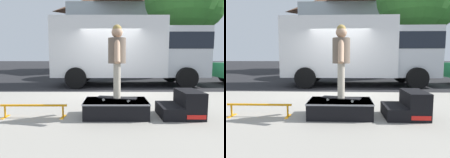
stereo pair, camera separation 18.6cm
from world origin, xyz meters
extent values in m
plane|color=black|center=(0.00, 0.00, 0.00)|extent=(140.00, 140.00, 0.00)
cube|color=gray|center=(0.00, -3.00, 0.06)|extent=(50.00, 5.00, 0.12)
cube|color=black|center=(0.13, -3.36, 0.29)|extent=(1.25, 0.74, 0.33)
cube|color=gray|center=(0.13, -3.36, 0.44)|extent=(1.27, 0.76, 0.03)
cube|color=black|center=(1.20, -3.36, 0.24)|extent=(0.40, 0.76, 0.24)
cube|color=black|center=(1.61, -3.36, 0.38)|extent=(0.40, 0.76, 0.53)
cube|color=red|center=(1.61, -3.75, 0.21)|extent=(0.35, 0.01, 0.08)
cylinder|color=orange|center=(-1.50, -3.44, 0.36)|extent=(1.31, 0.04, 0.04)
cylinder|color=orange|center=(-2.08, -3.44, 0.24)|extent=(0.04, 0.04, 0.24)
cube|color=orange|center=(-2.08, -3.44, 0.13)|extent=(0.06, 0.28, 0.01)
cylinder|color=orange|center=(-0.92, -3.44, 0.24)|extent=(0.04, 0.04, 0.24)
cube|color=orange|center=(-0.92, -3.44, 0.13)|extent=(0.06, 0.28, 0.01)
cube|color=black|center=(0.15, -3.40, 0.51)|extent=(0.81, 0.39, 0.02)
cylinder|color=silver|center=(0.41, -3.37, 0.48)|extent=(0.06, 0.04, 0.05)
cylinder|color=silver|center=(0.37, -3.55, 0.48)|extent=(0.06, 0.04, 0.05)
cylinder|color=silver|center=(-0.07, -3.25, 0.48)|extent=(0.06, 0.04, 0.05)
cylinder|color=silver|center=(-0.12, -3.42, 0.48)|extent=(0.06, 0.04, 0.05)
cylinder|color=#B7AD99|center=(0.15, -3.31, 0.86)|extent=(0.14, 0.14, 0.67)
cylinder|color=#B7AD99|center=(0.15, -3.48, 0.86)|extent=(0.14, 0.14, 0.67)
cylinder|color=#726051|center=(0.15, -3.40, 1.44)|extent=(0.34, 0.34, 0.49)
cylinder|color=tan|center=(0.15, -3.18, 1.42)|extent=(0.11, 0.30, 0.46)
cylinder|color=tan|center=(0.15, -3.61, 1.42)|extent=(0.11, 0.30, 0.46)
sphere|color=tan|center=(0.15, -3.40, 1.79)|extent=(0.22, 0.22, 0.22)
sphere|color=tan|center=(0.15, -3.40, 1.85)|extent=(0.18, 0.18, 0.18)
cube|color=white|center=(-0.08, 2.20, 1.75)|extent=(5.00, 2.35, 2.60)
cube|color=silver|center=(3.37, 2.20, 1.55)|extent=(1.90, 2.16, 2.20)
cube|color=black|center=(3.37, 2.20, 2.03)|extent=(1.92, 2.19, 0.70)
cylinder|color=black|center=(3.22, 3.38, 0.45)|extent=(0.90, 0.28, 0.90)
cylinder|color=black|center=(3.22, 1.03, 0.45)|extent=(0.90, 0.28, 0.90)
cylinder|color=black|center=(-1.48, 3.38, 0.45)|extent=(0.90, 0.28, 0.90)
cylinder|color=black|center=(-1.48, 1.03, 0.45)|extent=(0.90, 0.28, 0.90)
cylinder|color=brown|center=(4.72, 6.57, 1.91)|extent=(0.56, 0.56, 3.82)
sphere|color=#387A2D|center=(6.07, 6.57, 4.81)|extent=(3.20, 3.20, 3.20)
cube|color=silver|center=(0.66, 13.49, 3.00)|extent=(9.00, 7.50, 6.00)
cube|color=#B2ADA3|center=(0.66, 9.49, 1.40)|extent=(9.00, 0.50, 2.80)
camera|label=1|loc=(0.05, -7.27, 1.30)|focal=31.69mm
camera|label=2|loc=(0.24, -7.27, 1.30)|focal=31.69mm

